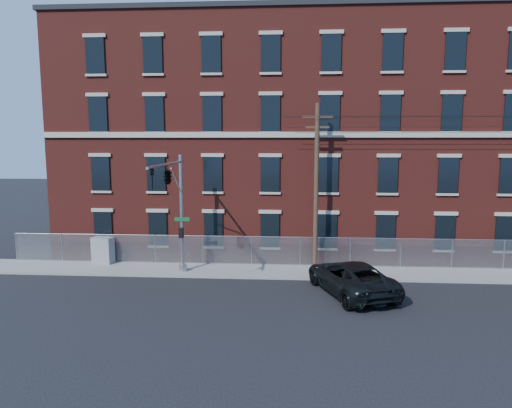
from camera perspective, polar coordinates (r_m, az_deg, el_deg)
The scene contains 8 objects.
ground at distance 23.50m, azimuth 3.16°, elevation -11.89°, with size 140.00×140.00×0.00m, color black.
sidewalk at distance 30.61m, azimuth 26.59°, elevation -7.90°, with size 65.00×3.00×0.12m, color gray.
mill_building at distance 37.92m, azimuth 22.13°, elevation 7.63°, with size 55.30×14.32×16.30m.
chain_link_fence at distance 31.53m, azimuth 25.80°, elevation -5.53°, with size 59.06×0.06×1.85m.
traffic_signal_mast at distance 25.20m, azimuth -10.47°, elevation 1.93°, with size 0.90×6.75×7.00m.
utility_pole_near at distance 27.89m, azimuth 7.49°, elevation 2.46°, with size 1.80×0.28×10.00m.
pickup_truck at distance 24.78m, azimuth 11.65°, elevation -8.90°, with size 2.86×6.19×1.72m, color black.
utility_cabinet at distance 31.25m, azimuth -18.43°, elevation -5.44°, with size 1.34×0.67×1.68m, color gray.
Camera 1 is at (0.20, -22.11, 7.96)m, focal length 32.28 mm.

